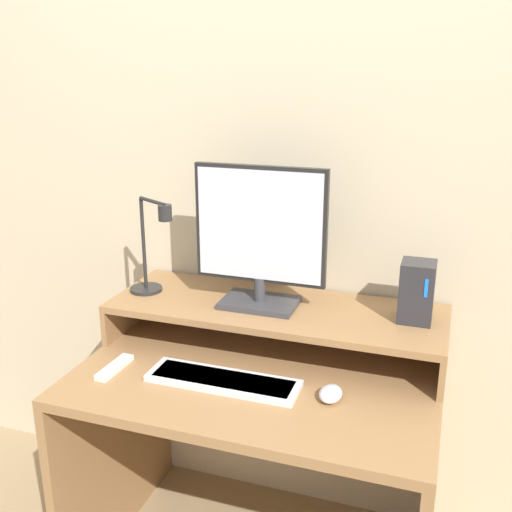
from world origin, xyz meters
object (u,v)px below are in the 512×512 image
object	(u,v)px
desk_lamp	(152,254)
router_dock	(417,292)
monitor	(260,237)
keyboard	(223,381)
remote_control	(115,367)
mouse	(331,394)

from	to	relation	value
desk_lamp	router_dock	xyz separation A→B (m)	(0.84, 0.06, -0.05)
router_dock	monitor	bearing A→B (deg)	-175.63
desk_lamp	router_dock	world-z (taller)	desk_lamp
keyboard	remote_control	distance (m)	0.34
router_dock	remote_control	distance (m)	0.93
desk_lamp	remote_control	size ratio (longest dim) A/B	2.10
desk_lamp	mouse	world-z (taller)	desk_lamp
monitor	remote_control	xyz separation A→B (m)	(-0.36, -0.30, -0.36)
mouse	monitor	bearing A→B (deg)	138.62
monitor	desk_lamp	world-z (taller)	monitor
monitor	router_dock	distance (m)	0.50
desk_lamp	mouse	distance (m)	0.74
monitor	remote_control	world-z (taller)	monitor
monitor	desk_lamp	size ratio (longest dim) A/B	1.37
desk_lamp	keyboard	distance (m)	0.50
desk_lamp	mouse	xyz separation A→B (m)	(0.65, -0.23, -0.26)
monitor	router_dock	bearing A→B (deg)	4.37
desk_lamp	remote_control	bearing A→B (deg)	-88.85
mouse	keyboard	bearing A→B (deg)	-176.81
mouse	remote_control	distance (m)	0.65
desk_lamp	remote_control	world-z (taller)	desk_lamp
desk_lamp	keyboard	bearing A→B (deg)	-35.56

